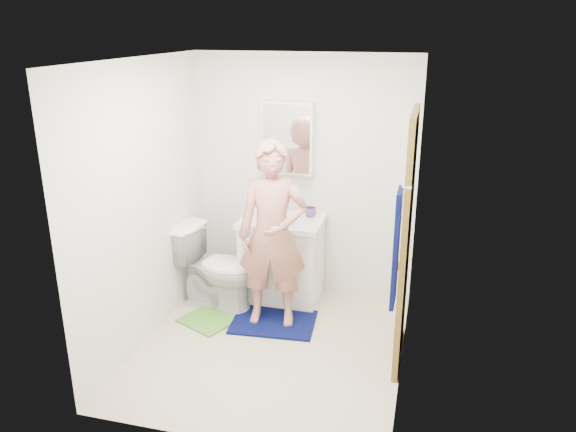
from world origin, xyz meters
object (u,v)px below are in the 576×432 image
object	(u,v)px
medicine_cabinet	(288,138)
soap_dispenser	(262,209)
vanity_cabinet	(282,261)
toothbrush_cup	(310,212)
toilet	(217,267)
towel	(396,249)
man	(273,235)

from	to	relation	value
medicine_cabinet	soap_dispenser	bearing A→B (deg)	-129.86
vanity_cabinet	medicine_cabinet	distance (m)	1.22
medicine_cabinet	toothbrush_cup	xyz separation A→B (m)	(0.25, -0.09, -0.70)
toothbrush_cup	toilet	bearing A→B (deg)	-150.74
vanity_cabinet	towel	xyz separation A→B (m)	(1.18, -1.48, 0.85)
medicine_cabinet	man	size ratio (longest dim) A/B	0.41
medicine_cabinet	toothbrush_cup	distance (m)	0.75
medicine_cabinet	towel	bearing A→B (deg)	-55.39
towel	toothbrush_cup	size ratio (longest dim) A/B	6.90
toilet	soap_dispenser	size ratio (longest dim) A/B	4.70
vanity_cabinet	towel	world-z (taller)	towel
soap_dispenser	towel	bearing A→B (deg)	-46.85
soap_dispenser	medicine_cabinet	bearing A→B (deg)	50.14
medicine_cabinet	man	world-z (taller)	medicine_cabinet
toilet	towel	bearing A→B (deg)	-115.39
vanity_cabinet	toothbrush_cup	xyz separation A→B (m)	(0.25, 0.14, 0.50)
medicine_cabinet	toothbrush_cup	world-z (taller)	medicine_cabinet
medicine_cabinet	towel	distance (m)	2.11
vanity_cabinet	towel	bearing A→B (deg)	-51.53
towel	toothbrush_cup	bearing A→B (deg)	119.81
vanity_cabinet	toothbrush_cup	distance (m)	0.57
medicine_cabinet	toilet	distance (m)	1.43
soap_dispenser	toothbrush_cup	bearing A→B (deg)	18.57
vanity_cabinet	soap_dispenser	distance (m)	0.57
towel	toothbrush_cup	xyz separation A→B (m)	(-0.93, 1.62, -0.35)
vanity_cabinet	toothbrush_cup	bearing A→B (deg)	28.76
vanity_cabinet	toilet	size ratio (longest dim) A/B	0.98
vanity_cabinet	toilet	bearing A→B (deg)	-150.52
towel	soap_dispenser	bearing A→B (deg)	133.15
vanity_cabinet	man	distance (m)	0.69
vanity_cabinet	toilet	world-z (taller)	toilet
soap_dispenser	man	world-z (taller)	man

